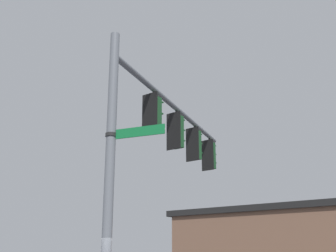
% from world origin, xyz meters
% --- Properties ---
extents(signal_pole, '(0.22, 0.22, 7.34)m').
position_xyz_m(signal_pole, '(0.00, 0.00, 3.67)').
color(signal_pole, slate).
rests_on(signal_pole, ground).
extents(mast_arm, '(2.41, 8.16, 0.16)m').
position_xyz_m(mast_arm, '(-1.13, 4.06, 6.75)').
color(mast_arm, slate).
extents(traffic_light_nearest_pole, '(0.54, 0.49, 1.31)m').
position_xyz_m(traffic_light_nearest_pole, '(-0.62, 2.25, 5.97)').
color(traffic_light_nearest_pole, black).
extents(traffic_light_mid_inner, '(0.54, 0.49, 1.31)m').
position_xyz_m(traffic_light_mid_inner, '(-1.10, 3.99, 5.97)').
color(traffic_light_mid_inner, black).
extents(traffic_light_mid_outer, '(0.54, 0.49, 1.31)m').
position_xyz_m(traffic_light_mid_outer, '(-1.58, 5.73, 5.97)').
color(traffic_light_mid_outer, black).
extents(traffic_light_arm_end, '(0.54, 0.49, 1.31)m').
position_xyz_m(traffic_light_arm_end, '(-2.06, 7.46, 5.97)').
color(traffic_light_arm_end, black).
extents(street_name_sign, '(1.41, 0.51, 0.22)m').
position_xyz_m(street_name_sign, '(0.42, 0.12, 4.76)').
color(street_name_sign, '#147238').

